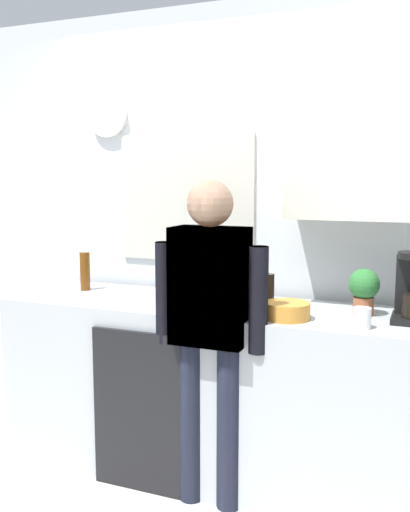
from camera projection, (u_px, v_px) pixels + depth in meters
ground_plane at (210, 502)px, 2.85m from camera, size 8.00×8.00×0.00m
kitchen_counter at (230, 391)px, 3.06m from camera, size 2.51×0.64×0.94m
dishwasher_panel at (142, 413)px, 2.90m from camera, size 0.56×0.02×0.85m
back_wall_assembly at (268, 220)px, 3.27m from camera, size 4.11×0.42×2.60m
bottle_clear_soda at (169, 273)px, 3.18m from camera, size 0.09×0.09×0.28m
bottle_red_vinegar at (183, 283)px, 3.06m from camera, size 0.06×0.06×0.22m
bottle_green_wine at (199, 280)px, 2.91m from camera, size 0.07×0.07×0.30m
bottle_dark_sauce at (269, 291)px, 2.94m from camera, size 0.06×0.06×0.18m
bottle_amber_beer at (85, 271)px, 3.41m from camera, size 0.06×0.06×0.23m
bottle_olive_oil at (247, 288)px, 2.84m from camera, size 0.06×0.06×0.25m
cup_white_mug at (362, 318)px, 2.54m from camera, size 0.08×0.08×0.09m
mixing_bowl at (287, 311)px, 2.72m from camera, size 0.22×0.22×0.08m
potted_plant at (364, 289)px, 2.78m from camera, size 0.15×0.15×0.23m
dish_soap at (176, 293)px, 2.95m from camera, size 0.06×0.06×0.18m
person_at_sink at (210, 317)px, 2.72m from camera, size 0.57×0.22×1.60m
person_guest at (210, 317)px, 2.72m from camera, size 0.57×0.22×1.60m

